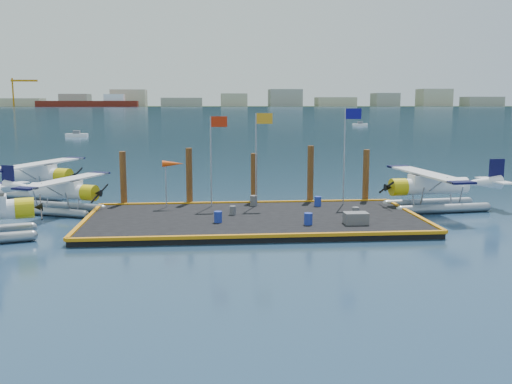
{
  "coord_description": "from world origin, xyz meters",
  "views": [
    {
      "loc": [
        -2.86,
        -33.95,
        7.33
      ],
      "look_at": [
        0.34,
        2.0,
        1.62
      ],
      "focal_mm": 40.0,
      "sensor_mm": 36.0,
      "label": 1
    }
  ],
  "objects_px": {
    "flagpole_blue": "(347,142)",
    "drum_0": "(233,210)",
    "seaplane_c": "(36,177)",
    "flagpole_yellow": "(259,145)",
    "seaplane_b": "(62,193)",
    "drum_2": "(356,212)",
    "drum_1": "(308,219)",
    "drum_5": "(254,201)",
    "windsock": "(173,165)",
    "piling_4": "(366,178)",
    "piling_2": "(254,180)",
    "crate": "(356,218)",
    "flagpole_red": "(214,147)",
    "drum_4": "(318,201)",
    "drum_3": "(218,217)",
    "piling_0": "(123,181)",
    "piling_3": "(310,176)",
    "piling_1": "(189,178)",
    "seaplane_d": "(431,189)"
  },
  "relations": [
    {
      "from": "piling_1",
      "to": "flagpole_red",
      "type": "bearing_deg",
      "value": -43.15
    },
    {
      "from": "seaplane_c",
      "to": "flagpole_red",
      "type": "bearing_deg",
      "value": 83.64
    },
    {
      "from": "seaplane_d",
      "to": "drum_2",
      "type": "bearing_deg",
      "value": 114.38
    },
    {
      "from": "flagpole_red",
      "to": "drum_3",
      "type": "bearing_deg",
      "value": -88.76
    },
    {
      "from": "crate",
      "to": "windsock",
      "type": "bearing_deg",
      "value": 149.38
    },
    {
      "from": "drum_2",
      "to": "drum_5",
      "type": "relative_size",
      "value": 0.86
    },
    {
      "from": "drum_4",
      "to": "drum_2",
      "type": "bearing_deg",
      "value": -66.58
    },
    {
      "from": "drum_2",
      "to": "crate",
      "type": "distance_m",
      "value": 2.15
    },
    {
      "from": "drum_1",
      "to": "drum_5",
      "type": "bearing_deg",
      "value": 112.18
    },
    {
      "from": "piling_2",
      "to": "drum_0",
      "type": "bearing_deg",
      "value": -110.46
    },
    {
      "from": "flagpole_blue",
      "to": "seaplane_c",
      "type": "bearing_deg",
      "value": 162.01
    },
    {
      "from": "flagpole_red",
      "to": "piling_3",
      "type": "xyz_separation_m",
      "value": [
        6.79,
        1.6,
        -2.25
      ]
    },
    {
      "from": "crate",
      "to": "piling_4",
      "type": "distance_m",
      "value": 8.52
    },
    {
      "from": "piling_1",
      "to": "piling_4",
      "type": "xyz_separation_m",
      "value": [
        12.5,
        0.0,
        -0.1
      ]
    },
    {
      "from": "flagpole_blue",
      "to": "piling_0",
      "type": "height_order",
      "value": "flagpole_blue"
    },
    {
      "from": "drum_2",
      "to": "drum_3",
      "type": "bearing_deg",
      "value": -173.47
    },
    {
      "from": "drum_2",
      "to": "flagpole_yellow",
      "type": "relative_size",
      "value": 0.09
    },
    {
      "from": "drum_4",
      "to": "flagpole_blue",
      "type": "distance_m",
      "value": 4.5
    },
    {
      "from": "seaplane_d",
      "to": "piling_0",
      "type": "bearing_deg",
      "value": 77.9
    },
    {
      "from": "seaplane_c",
      "to": "crate",
      "type": "distance_m",
      "value": 25.68
    },
    {
      "from": "flagpole_blue",
      "to": "piling_1",
      "type": "height_order",
      "value": "flagpole_blue"
    },
    {
      "from": "drum_1",
      "to": "piling_1",
      "type": "bearing_deg",
      "value": 131.28
    },
    {
      "from": "piling_2",
      "to": "piling_4",
      "type": "distance_m",
      "value": 8.0
    },
    {
      "from": "drum_0",
      "to": "piling_1",
      "type": "relative_size",
      "value": 0.13
    },
    {
      "from": "seaplane_b",
      "to": "seaplane_c",
      "type": "distance_m",
      "value": 7.73
    },
    {
      "from": "seaplane_b",
      "to": "piling_0",
      "type": "distance_m",
      "value": 4.09
    },
    {
      "from": "seaplane_b",
      "to": "piling_0",
      "type": "bearing_deg",
      "value": 128.84
    },
    {
      "from": "drum_0",
      "to": "windsock",
      "type": "bearing_deg",
      "value": 141.77
    },
    {
      "from": "drum_2",
      "to": "crate",
      "type": "xyz_separation_m",
      "value": [
        -0.55,
        -2.08,
        0.04
      ]
    },
    {
      "from": "seaplane_d",
      "to": "flagpole_yellow",
      "type": "height_order",
      "value": "flagpole_yellow"
    },
    {
      "from": "piling_1",
      "to": "drum_4",
      "type": "bearing_deg",
      "value": -13.96
    },
    {
      "from": "seaplane_c",
      "to": "crate",
      "type": "bearing_deg",
      "value": 79.6
    },
    {
      "from": "piling_0",
      "to": "flagpole_yellow",
      "type": "bearing_deg",
      "value": -9.86
    },
    {
      "from": "drum_1",
      "to": "piling_3",
      "type": "bearing_deg",
      "value": 78.8
    },
    {
      "from": "drum_4",
      "to": "piling_2",
      "type": "distance_m",
      "value": 4.8
    },
    {
      "from": "seaplane_d",
      "to": "piling_0",
      "type": "relative_size",
      "value": 2.43
    },
    {
      "from": "drum_2",
      "to": "piling_4",
      "type": "xyz_separation_m",
      "value": [
        2.26,
        5.86,
        1.31
      ]
    },
    {
      "from": "windsock",
      "to": "piling_4",
      "type": "distance_m",
      "value": 13.68
    },
    {
      "from": "piling_0",
      "to": "piling_2",
      "type": "xyz_separation_m",
      "value": [
        9.0,
        0.0,
        -0.1
      ]
    },
    {
      "from": "seaplane_b",
      "to": "drum_2",
      "type": "height_order",
      "value": "seaplane_b"
    },
    {
      "from": "crate",
      "to": "flagpole_red",
      "type": "distance_m",
      "value": 10.84
    },
    {
      "from": "drum_5",
      "to": "piling_1",
      "type": "xyz_separation_m",
      "value": [
        -4.35,
        1.55,
        1.36
      ]
    },
    {
      "from": "piling_2",
      "to": "piling_0",
      "type": "bearing_deg",
      "value": 180.0
    },
    {
      "from": "drum_4",
      "to": "piling_2",
      "type": "height_order",
      "value": "piling_2"
    },
    {
      "from": "flagpole_blue",
      "to": "drum_0",
      "type": "bearing_deg",
      "value": -159.23
    },
    {
      "from": "seaplane_b",
      "to": "flagpole_red",
      "type": "relative_size",
      "value": 1.39
    },
    {
      "from": "drum_1",
      "to": "drum_4",
      "type": "relative_size",
      "value": 1.04
    },
    {
      "from": "piling_1",
      "to": "flagpole_yellow",
      "type": "bearing_deg",
      "value": -18.79
    },
    {
      "from": "seaplane_c",
      "to": "flagpole_yellow",
      "type": "distance_m",
      "value": 18.5
    },
    {
      "from": "flagpole_red",
      "to": "flagpole_blue",
      "type": "distance_m",
      "value": 8.99
    }
  ]
}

